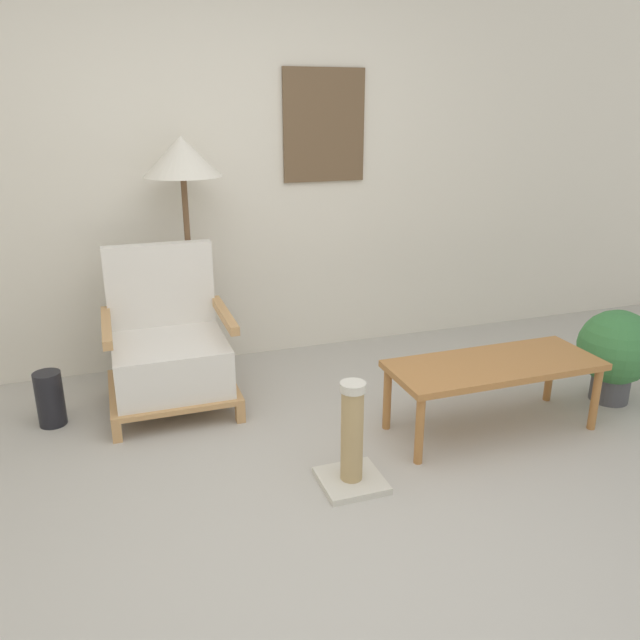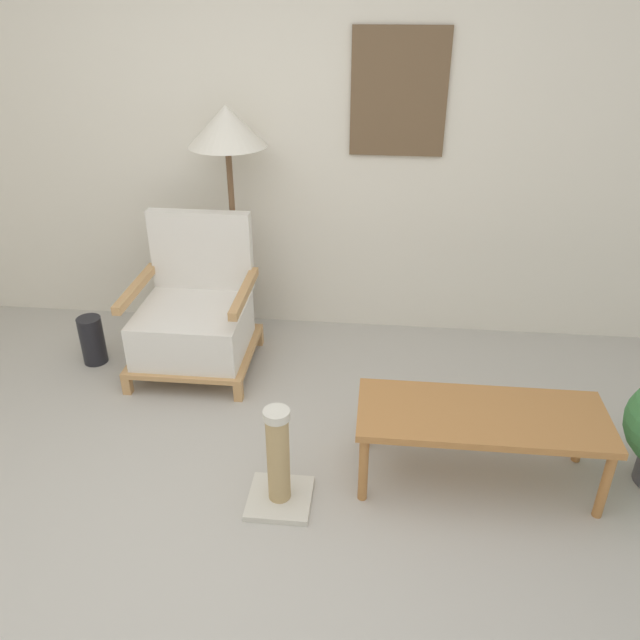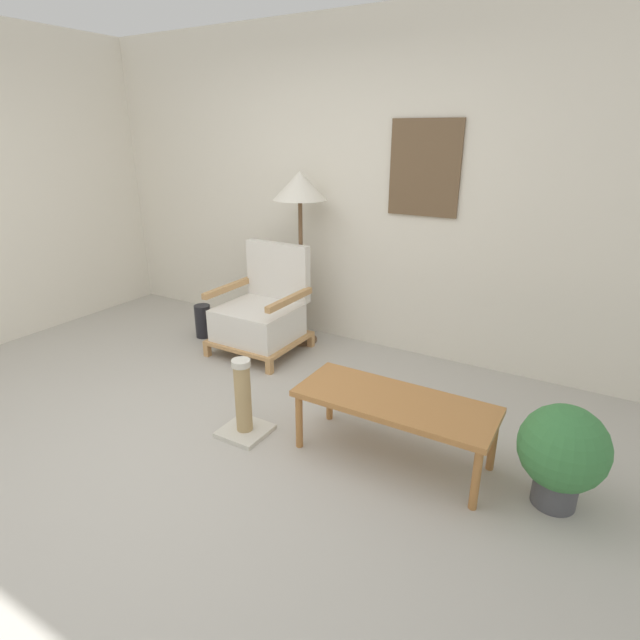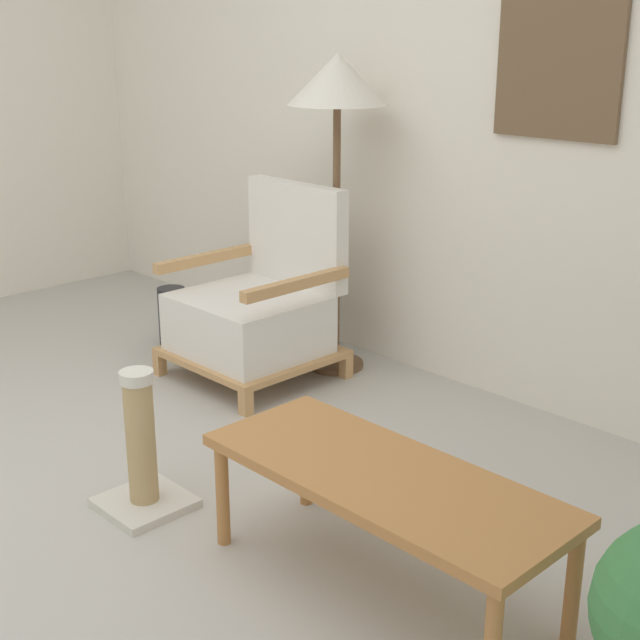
% 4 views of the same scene
% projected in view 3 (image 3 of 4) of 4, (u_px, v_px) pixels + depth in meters
% --- Properties ---
extents(ground_plane, '(14.00, 14.00, 0.00)m').
position_uv_depth(ground_plane, '(166.00, 458.00, 2.96)').
color(ground_plane, '#B7B2A8').
extents(wall_back, '(8.00, 0.09, 2.70)m').
position_uv_depth(wall_back, '(345.00, 189.00, 4.26)').
color(wall_back, silver).
rests_on(wall_back, ground_plane).
extents(armchair, '(0.71, 0.68, 0.91)m').
position_uv_depth(armchair, '(262.00, 314.00, 4.32)').
color(armchair, tan).
rests_on(armchair, ground_plane).
extents(floor_lamp, '(0.46, 0.46, 1.51)m').
position_uv_depth(floor_lamp, '(300.00, 195.00, 4.15)').
color(floor_lamp, brown).
rests_on(floor_lamp, ground_plane).
extents(coffee_table, '(1.14, 0.45, 0.39)m').
position_uv_depth(coffee_table, '(394.00, 406.00, 2.85)').
color(coffee_table, '#B2753D').
rests_on(coffee_table, ground_plane).
extents(vase, '(0.15, 0.15, 0.31)m').
position_uv_depth(vase, '(203.00, 321.00, 4.66)').
color(vase, black).
rests_on(vase, ground_plane).
extents(potted_plant, '(0.44, 0.44, 0.56)m').
position_uv_depth(potted_plant, '(563.00, 451.00, 2.49)').
color(potted_plant, '#4C4C51').
rests_on(potted_plant, ground_plane).
extents(scratching_post, '(0.29, 0.29, 0.52)m').
position_uv_depth(scratching_post, '(244.00, 407.00, 3.14)').
color(scratching_post, beige).
rests_on(scratching_post, ground_plane).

